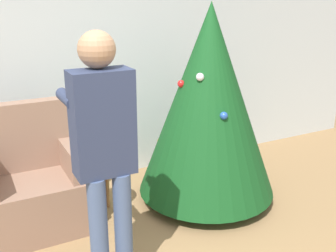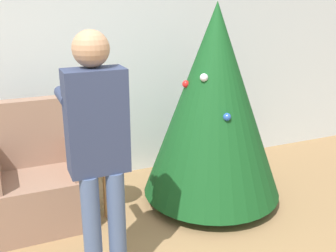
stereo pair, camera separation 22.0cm
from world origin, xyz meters
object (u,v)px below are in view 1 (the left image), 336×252
object	(u,v)px
christmas_tree	(208,101)
person_standing	(104,145)
side_stool	(97,169)
armchair	(32,187)

from	to	relation	value
christmas_tree	person_standing	size ratio (longest dim) A/B	1.09
christmas_tree	side_stool	world-z (taller)	christmas_tree
person_standing	christmas_tree	bearing A→B (deg)	30.25
side_stool	armchair	bearing A→B (deg)	174.99
armchair	side_stool	bearing A→B (deg)	-5.01
christmas_tree	side_stool	distance (m)	1.19
armchair	person_standing	size ratio (longest dim) A/B	0.62
person_standing	side_stool	world-z (taller)	person_standing
christmas_tree	armchair	size ratio (longest dim) A/B	1.76
armchair	christmas_tree	bearing A→B (deg)	-9.00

